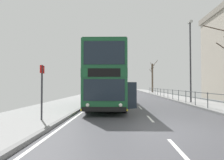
# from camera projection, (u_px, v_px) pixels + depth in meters

# --- Properties ---
(ground) EXTENTS (15.80, 140.00, 0.20)m
(ground) POSITION_uv_depth(u_px,v_px,m) (142.00, 129.00, 7.35)
(ground) COLOR #434348
(double_decker_bus_main) EXTENTS (3.41, 11.42, 4.35)m
(double_decker_bus_main) POSITION_uv_depth(u_px,v_px,m) (108.00, 78.00, 15.84)
(double_decker_bus_main) COLOR #19512D
(double_decker_bus_main) RESTS_ON ground
(pedestrian_railing_far_kerb) EXTENTS (0.05, 32.88, 1.08)m
(pedestrian_railing_far_kerb) POSITION_uv_depth(u_px,v_px,m) (170.00, 92.00, 23.04)
(pedestrian_railing_far_kerb) COLOR #2D3338
(pedestrian_railing_far_kerb) RESTS_ON ground
(bus_stop_sign_near) EXTENTS (0.08, 0.44, 2.51)m
(bus_stop_sign_near) POSITION_uv_depth(u_px,v_px,m) (42.00, 86.00, 8.89)
(bus_stop_sign_near) COLOR #2D2D33
(bus_stop_sign_near) RESTS_ON ground
(street_lamp_far_side) EXTENTS (0.28, 0.60, 7.63)m
(street_lamp_far_side) POSITION_uv_depth(u_px,v_px,m) (190.00, 55.00, 18.07)
(street_lamp_far_side) COLOR #38383D
(street_lamp_far_side) RESTS_ON ground
(bare_tree_far_00) EXTENTS (1.86, 2.23, 7.18)m
(bare_tree_far_00) POSITION_uv_depth(u_px,v_px,m) (152.00, 77.00, 43.94)
(bare_tree_far_00) COLOR brown
(bare_tree_far_00) RESTS_ON ground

